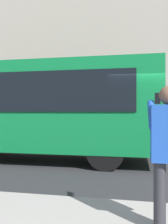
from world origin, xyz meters
The scene contains 3 objects.
ground_plane centered at (0.00, 0.00, 0.00)m, with size 60.00×60.00×0.00m, color #2B2B2D.
building_facade_far centered at (-0.02, -6.80, 5.99)m, with size 28.00×1.55×12.00m.
red_bus centered at (4.37, -0.18, 1.68)m, with size 9.05×2.54×3.08m.
Camera 1 is at (0.57, 7.56, 1.55)m, focal length 40.67 mm.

